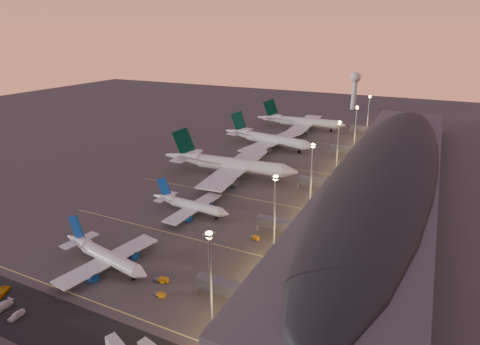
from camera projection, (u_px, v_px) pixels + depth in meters
name	position (u px, v px, depth m)	size (l,w,h in m)	color
ground	(180.00, 227.00, 144.48)	(700.00, 700.00, 0.00)	#3E3B39
airliner_narrow_south	(104.00, 255.00, 120.09)	(37.33, 33.73, 13.35)	silver
airliner_narrow_north	(190.00, 205.00, 155.17)	(35.26, 31.50, 12.60)	silver
airliner_wide_near	(228.00, 164.00, 194.59)	(69.41, 63.44, 22.20)	silver
airliner_wide_mid	(268.00, 139.00, 242.06)	(62.37, 57.51, 20.00)	silver
airliner_wide_far	(300.00, 122.00, 286.63)	(64.45, 58.77, 20.62)	silver
terminal_building	(388.00, 170.00, 177.32)	(56.35, 255.00, 17.46)	#4A494E
light_masts	(328.00, 148.00, 178.74)	(2.20, 217.20, 25.90)	gray
radar_tower	(355.00, 85.00, 353.12)	(9.00, 9.00, 32.50)	silver
service_lane	(50.00, 324.00, 97.07)	(260.00, 16.00, 0.01)	black
lane_markings	(231.00, 190.00, 178.34)	(90.00, 180.36, 0.00)	#D8C659
baggage_tug_a	(162.00, 280.00, 113.14)	(4.31, 2.41, 1.21)	#C57F0A
baggage_tug_b	(160.00, 295.00, 107.03)	(3.34, 1.56, 0.98)	#C57F0A
baggage_tug_c	(255.00, 237.00, 136.58)	(3.81, 2.75, 1.06)	#C57F0A
service_van_a	(1.00, 307.00, 101.66)	(2.43, 5.98, 1.74)	silver
service_van_b	(0.00, 293.00, 107.32)	(2.61, 5.66, 1.57)	#C57F0A
service_van_c	(16.00, 315.00, 98.91)	(1.79, 4.46, 1.52)	silver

